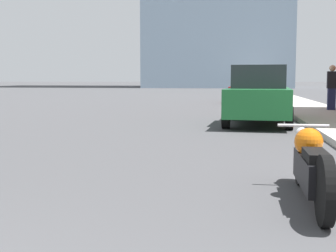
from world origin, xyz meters
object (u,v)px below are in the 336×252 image
object	(u,v)px
motorcycle	(311,166)
parked_car_red	(247,89)
parked_car_green	(259,96)
pedestrian	(332,87)

from	to	relation	value
motorcycle	parked_car_red	world-z (taller)	parked_car_red
parked_car_green	motorcycle	bearing A→B (deg)	-84.92
parked_car_red	pedestrian	distance (m)	8.60
motorcycle	pedestrian	bearing A→B (deg)	78.78
pedestrian	motorcycle	bearing A→B (deg)	-101.93
pedestrian	parked_car_red	bearing A→B (deg)	110.49
parked_car_green	parked_car_red	world-z (taller)	parked_car_green
parked_car_red	parked_car_green	bearing A→B (deg)	-87.48
parked_car_red	motorcycle	bearing A→B (deg)	-87.15
motorcycle	parked_car_green	size ratio (longest dim) A/B	0.52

